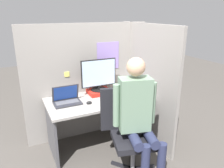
{
  "coord_description": "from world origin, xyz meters",
  "views": [
    {
      "loc": [
        -1.01,
        -2.19,
        1.83
      ],
      "look_at": [
        0.12,
        0.18,
        0.95
      ],
      "focal_mm": 35.0,
      "sensor_mm": 36.0,
      "label": 1
    }
  ],
  "objects_px": {
    "paper_box": "(99,92)",
    "monitor": "(99,75)",
    "carrot_toy": "(108,105)",
    "office_chair": "(127,130)",
    "person": "(138,112)",
    "stapler": "(136,92)",
    "laptop": "(67,100)"
  },
  "relations": [
    {
      "from": "laptop",
      "to": "office_chair",
      "type": "relative_size",
      "value": 0.35
    },
    {
      "from": "laptop",
      "to": "person",
      "type": "xyz_separation_m",
      "value": [
        0.58,
        -0.78,
        0.04
      ]
    },
    {
      "from": "stapler",
      "to": "office_chair",
      "type": "bearing_deg",
      "value": -128.74
    },
    {
      "from": "laptop",
      "to": "stapler",
      "type": "distance_m",
      "value": 1.0
    },
    {
      "from": "laptop",
      "to": "stapler",
      "type": "bearing_deg",
      "value": -3.66
    },
    {
      "from": "monitor",
      "to": "person",
      "type": "bearing_deg",
      "value": -85.26
    },
    {
      "from": "carrot_toy",
      "to": "office_chair",
      "type": "xyz_separation_m",
      "value": [
        0.11,
        -0.32,
        -0.22
      ]
    },
    {
      "from": "paper_box",
      "to": "office_chair",
      "type": "height_order",
      "value": "office_chair"
    },
    {
      "from": "paper_box",
      "to": "office_chair",
      "type": "xyz_separation_m",
      "value": [
        0.04,
        -0.77,
        -0.23
      ]
    },
    {
      "from": "monitor",
      "to": "stapler",
      "type": "xyz_separation_m",
      "value": [
        0.49,
        -0.21,
        -0.26
      ]
    },
    {
      "from": "paper_box",
      "to": "carrot_toy",
      "type": "height_order",
      "value": "paper_box"
    },
    {
      "from": "stapler",
      "to": "person",
      "type": "distance_m",
      "value": 0.83
    },
    {
      "from": "carrot_toy",
      "to": "person",
      "type": "xyz_separation_m",
      "value": [
        0.15,
        -0.47,
        0.07
      ]
    },
    {
      "from": "office_chair",
      "to": "monitor",
      "type": "bearing_deg",
      "value": 92.76
    },
    {
      "from": "carrot_toy",
      "to": "paper_box",
      "type": "bearing_deg",
      "value": 81.09
    },
    {
      "from": "stapler",
      "to": "carrot_toy",
      "type": "xyz_separation_m",
      "value": [
        -0.56,
        -0.24,
        0.0
      ]
    },
    {
      "from": "monitor",
      "to": "person",
      "type": "distance_m",
      "value": 0.95
    },
    {
      "from": "person",
      "to": "monitor",
      "type": "bearing_deg",
      "value": 94.74
    },
    {
      "from": "monitor",
      "to": "office_chair",
      "type": "relative_size",
      "value": 0.52
    },
    {
      "from": "monitor",
      "to": "carrot_toy",
      "type": "xyz_separation_m",
      "value": [
        -0.07,
        -0.45,
        -0.26
      ]
    },
    {
      "from": "office_chair",
      "to": "person",
      "type": "distance_m",
      "value": 0.33
    },
    {
      "from": "laptop",
      "to": "carrot_toy",
      "type": "height_order",
      "value": "laptop"
    },
    {
      "from": "paper_box",
      "to": "monitor",
      "type": "relative_size",
      "value": 0.62
    },
    {
      "from": "paper_box",
      "to": "laptop",
      "type": "xyz_separation_m",
      "value": [
        -0.51,
        -0.15,
        0.02
      ]
    },
    {
      "from": "stapler",
      "to": "person",
      "type": "relative_size",
      "value": 0.12
    },
    {
      "from": "paper_box",
      "to": "monitor",
      "type": "xyz_separation_m",
      "value": [
        -0.0,
        0.0,
        0.25
      ]
    },
    {
      "from": "monitor",
      "to": "paper_box",
      "type": "bearing_deg",
      "value": -90.0
    },
    {
      "from": "carrot_toy",
      "to": "office_chair",
      "type": "distance_m",
      "value": 0.4
    },
    {
      "from": "paper_box",
      "to": "office_chair",
      "type": "distance_m",
      "value": 0.8
    },
    {
      "from": "monitor",
      "to": "office_chair",
      "type": "distance_m",
      "value": 0.91
    },
    {
      "from": "monitor",
      "to": "person",
      "type": "height_order",
      "value": "person"
    },
    {
      "from": "paper_box",
      "to": "laptop",
      "type": "distance_m",
      "value": 0.53
    }
  ]
}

